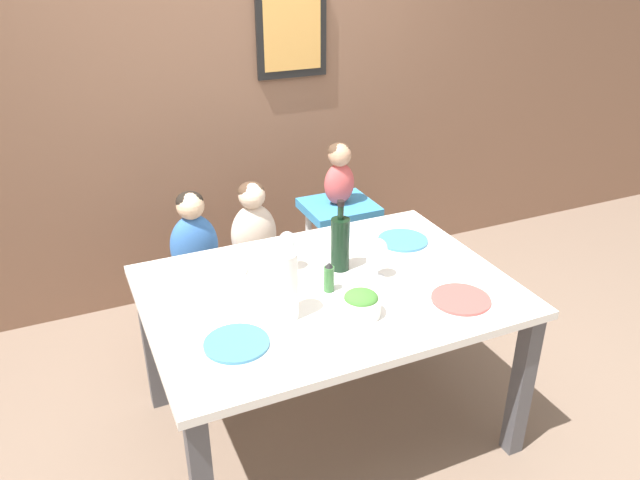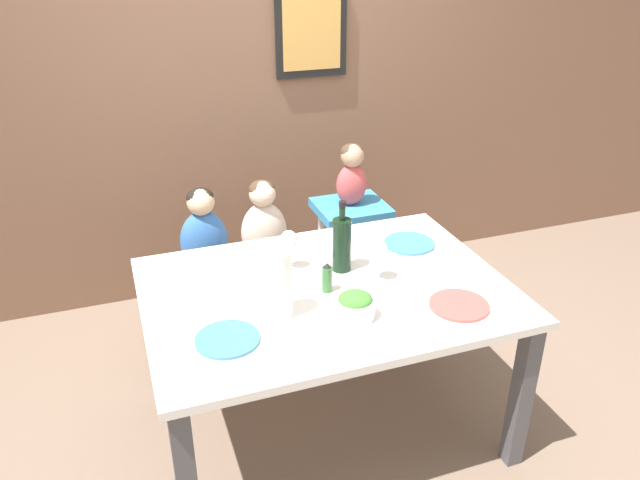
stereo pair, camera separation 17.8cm
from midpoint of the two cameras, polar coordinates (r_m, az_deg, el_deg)
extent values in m
plane|color=#705B4C|center=(2.98, -1.14, -16.50)|extent=(14.00, 14.00, 0.00)
cube|color=brown|center=(3.62, -10.67, 15.20)|extent=(10.00, 0.06, 2.70)
cube|color=black|center=(3.67, -4.07, 18.27)|extent=(0.42, 0.02, 0.48)
cube|color=gold|center=(3.66, -3.99, 18.25)|extent=(0.34, 0.00, 0.39)
cube|color=white|center=(2.55, -1.28, -4.73)|extent=(1.46, 1.05, 0.03)
cube|color=#4C4C51|center=(2.75, 16.17, -12.69)|extent=(0.07, 0.07, 0.70)
cube|color=#4C4C51|center=(3.00, -16.86, -9.02)|extent=(0.07, 0.07, 0.70)
cube|color=#4C4C51|center=(3.36, 6.30, -3.83)|extent=(0.07, 0.07, 0.70)
cylinder|color=silver|center=(3.24, -14.25, -8.74)|extent=(0.04, 0.04, 0.42)
cylinder|color=silver|center=(3.28, -9.18, -7.67)|extent=(0.04, 0.04, 0.42)
cylinder|color=silver|center=(3.49, -15.20, -6.12)|extent=(0.04, 0.04, 0.42)
cylinder|color=silver|center=(3.53, -10.50, -5.17)|extent=(0.04, 0.04, 0.42)
cube|color=silver|center=(3.26, -12.68, -3.45)|extent=(0.44, 0.39, 0.05)
cylinder|color=silver|center=(3.29, -8.91, -7.61)|extent=(0.04, 0.04, 0.42)
cylinder|color=silver|center=(3.36, -4.05, -6.52)|extent=(0.04, 0.04, 0.42)
cylinder|color=silver|center=(3.53, -10.24, -5.11)|extent=(0.04, 0.04, 0.42)
cylinder|color=silver|center=(3.59, -5.70, -4.16)|extent=(0.04, 0.04, 0.42)
cube|color=silver|center=(3.32, -7.45, -2.40)|extent=(0.44, 0.39, 0.05)
cylinder|color=silver|center=(3.37, -0.86, -3.77)|extent=(0.04, 0.04, 0.67)
cylinder|color=silver|center=(3.47, 2.95, -2.91)|extent=(0.04, 0.04, 0.67)
cylinder|color=silver|center=(3.58, -2.45, -1.91)|extent=(0.04, 0.04, 0.67)
cylinder|color=silver|center=(3.66, 1.19, -1.15)|extent=(0.04, 0.04, 0.67)
cube|color=teal|center=(3.36, 0.22, 2.94)|extent=(0.37, 0.33, 0.05)
ellipsoid|color=#3366B2|center=(3.17, -13.01, -0.51)|extent=(0.24, 0.16, 0.33)
sphere|color=#D6AD89|center=(3.08, -13.41, 3.03)|extent=(0.14, 0.14, 0.14)
ellipsoid|color=black|center=(3.08, -13.48, 3.43)|extent=(0.13, 0.13, 0.09)
ellipsoid|color=beige|center=(3.23, -7.65, 0.51)|extent=(0.24, 0.16, 0.33)
sphere|color=beige|center=(3.15, -7.88, 4.01)|extent=(0.14, 0.14, 0.14)
ellipsoid|color=#473323|center=(3.14, -7.95, 4.41)|extent=(0.13, 0.13, 0.09)
ellipsoid|color=#C64C4C|center=(3.31, 0.22, 5.14)|extent=(0.17, 0.11, 0.23)
sphere|color=tan|center=(3.25, 0.23, 7.77)|extent=(0.12, 0.12, 0.12)
ellipsoid|color=#473323|center=(3.25, 0.18, 8.11)|extent=(0.12, 0.12, 0.09)
cylinder|color=black|center=(2.62, -0.09, -0.43)|extent=(0.08, 0.08, 0.23)
cylinder|color=black|center=(2.55, -0.09, 2.72)|extent=(0.03, 0.03, 0.08)
cylinder|color=black|center=(2.54, -0.09, 3.35)|extent=(0.03, 0.03, 0.02)
cylinder|color=white|center=(2.30, -5.49, -4.19)|extent=(0.10, 0.10, 0.27)
cylinder|color=white|center=(2.62, 3.32, -3.39)|extent=(0.06, 0.06, 0.00)
cylinder|color=white|center=(2.60, 3.34, -2.61)|extent=(0.01, 0.01, 0.08)
ellipsoid|color=white|center=(2.56, 3.39, -0.91)|extent=(0.08, 0.08, 0.10)
cylinder|color=white|center=(2.68, -4.85, -2.67)|extent=(0.06, 0.06, 0.00)
cylinder|color=white|center=(2.66, -4.88, -1.90)|extent=(0.01, 0.01, 0.08)
ellipsoid|color=white|center=(2.62, -4.96, -0.24)|extent=(0.08, 0.08, 0.10)
cylinder|color=silver|center=(2.35, 1.59, -6.12)|extent=(0.15, 0.15, 0.07)
ellipsoid|color=#3D752D|center=(2.33, 1.60, -5.36)|extent=(0.13, 0.13, 0.05)
cylinder|color=teal|center=(2.24, -9.93, -9.34)|extent=(0.23, 0.23, 0.01)
cylinder|color=silver|center=(2.69, -11.05, -2.90)|extent=(0.23, 0.23, 0.01)
cylinder|color=teal|center=(2.92, 5.86, -0.05)|extent=(0.23, 0.23, 0.01)
cylinder|color=#D14C47|center=(2.50, 10.77, -5.39)|extent=(0.23, 0.23, 0.01)
cylinder|color=#336633|center=(2.49, -1.22, -3.62)|extent=(0.04, 0.04, 0.11)
cone|color=black|center=(2.46, -1.24, -2.32)|extent=(0.03, 0.03, 0.02)
camera|label=1|loc=(0.09, -92.02, -1.02)|focal=35.00mm
camera|label=2|loc=(0.09, 87.98, 1.02)|focal=35.00mm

